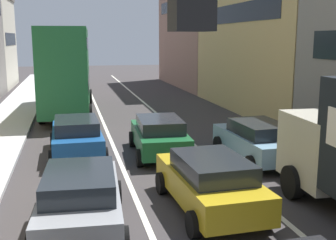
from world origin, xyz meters
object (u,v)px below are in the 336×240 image
sedan_centre_lane_second (210,181)px  wagon_left_lane_second (80,198)px  sedan_right_lane_behind_truck (257,140)px  hatchback_centre_lane_third (159,135)px  bus_mid_queue_primary (67,66)px  sedan_left_lane_third (77,136)px

sedan_centre_lane_second → wagon_left_lane_second: (-3.34, -0.43, 0.00)m
wagon_left_lane_second → sedan_right_lane_behind_truck: size_ratio=1.01×
hatchback_centre_lane_third → bus_mid_queue_primary: (-3.40, 10.53, 2.03)m
hatchback_centre_lane_third → bus_mid_queue_primary: 11.25m
wagon_left_lane_second → sedan_left_lane_third: (0.05, 6.65, 0.00)m
wagon_left_lane_second → sedan_right_lane_behind_truck: (6.55, 4.46, 0.00)m
sedan_centre_lane_second → hatchback_centre_lane_third: same height
sedan_right_lane_behind_truck → wagon_left_lane_second: bearing=122.1°
sedan_centre_lane_second → wagon_left_lane_second: size_ratio=0.99×
wagon_left_lane_second → sedan_left_lane_third: bearing=3.2°
sedan_centre_lane_second → wagon_left_lane_second: same height
sedan_centre_lane_second → bus_mid_queue_primary: bearing=10.2°
sedan_centre_lane_second → hatchback_centre_lane_third: (-0.17, 5.61, 0.00)m
sedan_left_lane_third → wagon_left_lane_second: bearing=178.6°
bus_mid_queue_primary → wagon_left_lane_second: bearing=-176.2°
sedan_right_lane_behind_truck → bus_mid_queue_primary: (-6.78, 12.12, 2.03)m
wagon_left_lane_second → sedan_left_lane_third: same height
sedan_centre_lane_second → wagon_left_lane_second: bearing=95.0°
sedan_right_lane_behind_truck → sedan_centre_lane_second: bearing=139.4°
sedan_centre_lane_second → sedan_left_lane_third: 7.04m
sedan_right_lane_behind_truck → sedan_left_lane_third: bearing=69.2°
sedan_right_lane_behind_truck → bus_mid_queue_primary: 14.03m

